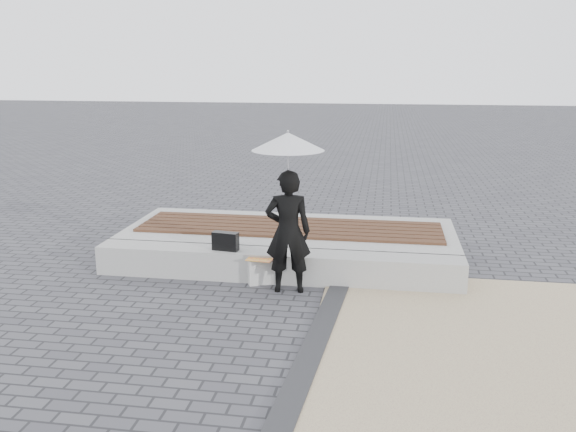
% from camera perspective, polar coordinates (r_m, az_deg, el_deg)
% --- Properties ---
extents(ground, '(80.00, 80.00, 0.00)m').
position_cam_1_polar(ground, '(6.93, -3.52, -10.36)').
color(ground, '#47474C').
rests_on(ground, ground).
extents(terrazzo_zone, '(5.00, 5.00, 0.02)m').
position_cam_1_polar(terrazzo_zone, '(6.57, 24.55, -13.00)').
color(terrazzo_zone, '#C2B683').
rests_on(terrazzo_zone, ground).
extents(edging_band, '(0.61, 5.20, 0.04)m').
position_cam_1_polar(edging_band, '(6.36, 2.24, -12.50)').
color(edging_band, '#2B2B2E').
rests_on(edging_band, ground).
extents(seating_ledge, '(5.00, 0.45, 0.40)m').
position_cam_1_polar(seating_ledge, '(8.32, -1.13, -4.62)').
color(seating_ledge, '#A2A29C').
rests_on(seating_ledge, ground).
extents(timber_platform, '(5.00, 2.00, 0.40)m').
position_cam_1_polar(timber_platform, '(9.44, 0.17, -2.32)').
color(timber_platform, '#B0B0AB').
rests_on(timber_platform, ground).
extents(timber_decking, '(4.60, 1.20, 0.04)m').
position_cam_1_polar(timber_decking, '(9.39, 0.18, -1.03)').
color(timber_decking, '#553522').
rests_on(timber_decking, timber_platform).
extents(woman, '(0.63, 0.46, 1.59)m').
position_cam_1_polar(woman, '(7.72, 0.00, -1.48)').
color(woman, black).
rests_on(woman, ground).
extents(parasol, '(0.90, 0.90, 1.15)m').
position_cam_1_polar(parasol, '(7.49, 0.00, 6.96)').
color(parasol, silver).
rests_on(parasol, ground).
extents(handbag, '(0.37, 0.18, 0.25)m').
position_cam_1_polar(handbag, '(8.31, -5.86, -2.36)').
color(handbag, black).
rests_on(handbag, seating_ledge).
extents(canvas_tote, '(0.37, 0.27, 0.36)m').
position_cam_1_polar(canvas_tote, '(8.16, -2.51, -5.14)').
color(canvas_tote, beige).
rests_on(canvas_tote, ground).
extents(magazine, '(0.36, 0.29, 0.01)m').
position_cam_1_polar(magazine, '(8.06, -2.60, -4.01)').
color(magazine, '#EA403F').
rests_on(magazine, canvas_tote).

